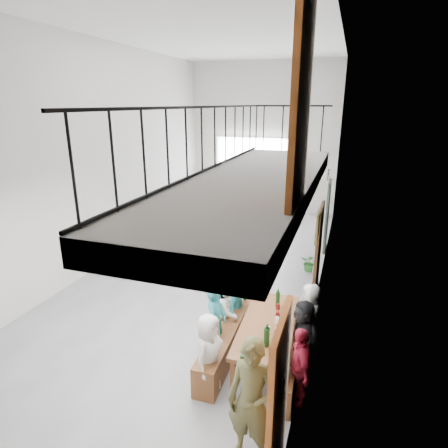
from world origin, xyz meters
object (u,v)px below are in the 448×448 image
(bicycle_near, at_px, (282,205))
(bench_inner, at_px, (226,342))
(tasting_table, at_px, (268,328))
(host_standing, at_px, (252,402))
(side_bench, at_px, (157,227))
(oak_barrel, at_px, (192,208))
(serving_counter, at_px, (218,196))

(bicycle_near, bearing_deg, bench_inner, -175.84)
(tasting_table, height_order, bicycle_near, bicycle_near)
(bench_inner, xyz_separation_m, host_standing, (0.88, -1.71, 0.56))
(bench_inner, distance_m, bicycle_near, 8.45)
(host_standing, distance_m, bicycle_near, 10.25)
(tasting_table, xyz_separation_m, side_bench, (-4.70, 5.11, -0.45))
(oak_barrel, distance_m, serving_counter, 1.71)
(side_bench, distance_m, oak_barrel, 1.96)
(tasting_table, height_order, bench_inner, tasting_table)
(bench_inner, height_order, side_bench, side_bench)
(tasting_table, height_order, serving_counter, serving_counter)
(side_bench, bearing_deg, serving_counter, 77.09)
(side_bench, bearing_deg, host_standing, -54.21)
(serving_counter, bearing_deg, bicycle_near, 0.08)
(serving_counter, distance_m, bicycle_near, 2.60)
(side_bench, xyz_separation_m, bicycle_near, (3.41, 3.38, 0.16))
(bench_inner, height_order, serving_counter, serving_counter)
(tasting_table, bearing_deg, host_standing, -86.82)
(host_standing, bearing_deg, oak_barrel, 125.17)
(tasting_table, bearing_deg, serving_counter, 111.42)
(bench_inner, bearing_deg, side_bench, 127.45)
(side_bench, xyz_separation_m, host_standing, (4.87, -6.75, 0.55))
(tasting_table, distance_m, bicycle_near, 8.59)
(serving_counter, bearing_deg, tasting_table, -61.82)
(host_standing, relative_size, bicycle_near, 1.03)
(oak_barrel, bearing_deg, tasting_table, -58.53)
(host_standing, bearing_deg, bench_inner, 125.07)
(side_bench, bearing_deg, bicycle_near, 44.77)
(tasting_table, distance_m, side_bench, 6.95)
(oak_barrel, distance_m, bicycle_near, 3.35)
(side_bench, height_order, oak_barrel, oak_barrel)
(tasting_table, bearing_deg, bench_inner, 172.02)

